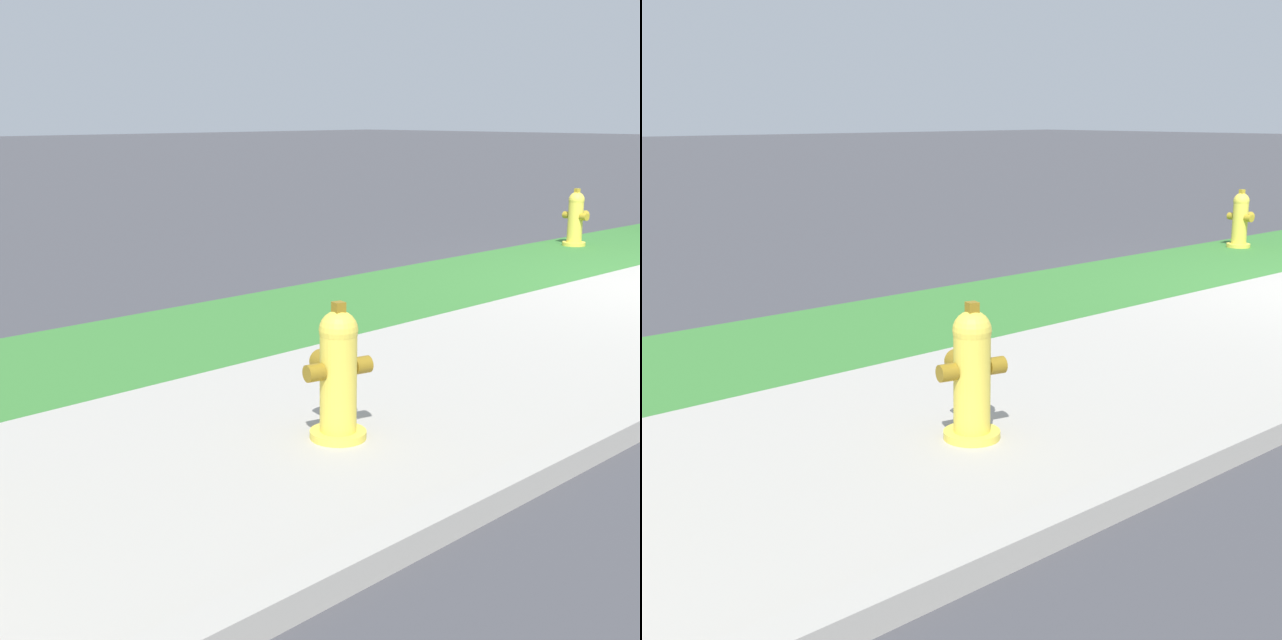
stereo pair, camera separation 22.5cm
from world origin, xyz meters
TOP-DOWN VIEW (x-y plane):
  - grass_verge at (0.00, 2.10)m, footprint 18.00×1.80m
  - fire_hydrant_near_corner at (-5.50, -0.24)m, footprint 0.38×0.35m
  - fire_hydrant_by_grass_verge at (1.57, 2.50)m, footprint 0.35×0.38m

SIDE VIEW (x-z plane):
  - grass_verge at x=0.00m, z-range 0.00..0.01m
  - fire_hydrant_by_grass_verge at x=1.57m, z-range -0.02..0.71m
  - fire_hydrant_near_corner at x=-5.50m, z-range -0.02..0.71m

